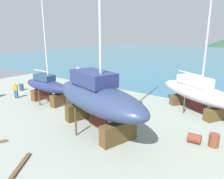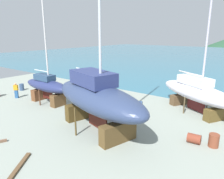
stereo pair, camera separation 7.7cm
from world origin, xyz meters
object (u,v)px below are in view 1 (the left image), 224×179
Objects in this scene: sailboat_large_starboard at (197,92)px; barrel_by_slipway at (214,140)px; sailboat_mid_port at (97,97)px; barrel_ochre at (194,138)px; barrel_tar_black at (86,91)px; sailboat_small_center at (47,86)px; barrel_blue_faded at (137,104)px; barrel_rust_near at (21,87)px; worker at (16,90)px.

barrel_by_slipway is at bearing -33.44° from sailboat_large_starboard.
barrel_ochre is at bearing 34.75° from sailboat_mid_port.
barrel_tar_black is 15.07m from barrel_by_slipway.
sailboat_mid_port is (8.01, -1.58, 0.71)m from sailboat_small_center.
sailboat_mid_port reaches higher than barrel_blue_faded.
sailboat_large_starboard is 16.49× the size of barrel_ochre.
barrel_blue_faded is at bearing 29.77° from sailboat_small_center.
barrel_tar_black is at bearing 162.99° from barrel_ochre.
barrel_rust_near is at bearing 179.36° from barrel_by_slipway.
sailboat_large_starboard reaches higher than barrel_tar_black.
worker is at bearing -175.02° from barrel_ochre.
worker is at bearing -174.54° from barrel_by_slipway.
sailboat_mid_port is 21.43× the size of barrel_rust_near.
barrel_ochre is 0.98× the size of barrel_by_slipway.
barrel_tar_black is at bearing 154.85° from sailboat_mid_port.
barrel_ochre is at bearing -1.38° from barrel_rust_near.
sailboat_mid_port is 1.29× the size of sailboat_large_starboard.
sailboat_small_center is at bearing -177.01° from barrel_by_slipway.
sailboat_large_starboard reaches higher than barrel_ochre.
barrel_blue_faded is 1.07× the size of barrel_by_slipway.
barrel_blue_faded is at bearing 148.89° from barrel_ochre.
barrel_tar_black is (0.97, 4.66, -1.36)m from sailboat_small_center.
sailboat_small_center reaches higher than barrel_ochre.
sailboat_small_center is 14.50m from barrel_ochre.
sailboat_small_center is 12.07× the size of barrel_ochre.
sailboat_large_starboard is at bearing 105.28° from barrel_ochre.
barrel_ochre is at bearing 2.71° from sailboat_small_center.
worker reaches higher than barrel_by_slipway.
barrel_by_slipway is (1.11, 0.26, 0.11)m from barrel_ochre.
worker is at bearing -155.42° from barrel_blue_faded.
sailboat_large_starboard reaches higher than worker.
sailboat_mid_port reaches higher than barrel_ochre.
barrel_ochre is at bearing -31.11° from barrel_blue_faded.
barrel_rust_near is 1.00× the size of barrel_ochre.
sailboat_small_center is at bearing -101.73° from barrel_tar_black.
barrel_ochre is (1.64, -6.01, -1.52)m from sailboat_large_starboard.
barrel_ochre is (14.42, 0.55, -1.44)m from sailboat_small_center.
sailboat_mid_port is 22.76× the size of barrel_tar_black.
barrel_rust_near reaches higher than barrel_ochre.
sailboat_large_starboard is at bearing -101.29° from worker.
barrel_tar_black is (-13.45, 4.11, 0.08)m from barrel_ochre.
sailboat_mid_port is 19.51× the size of barrel_blue_faded.
sailboat_mid_port is at bearing -10.16° from barrel_rust_near.
barrel_tar_black is (-7.04, 6.24, -2.07)m from sailboat_mid_port.
sailboat_mid_port is at bearing -127.99° from worker.
barrel_tar_black is (-6.98, 0.21, 0.09)m from barrel_blue_faded.
barrel_rust_near is (-6.70, 1.06, -1.34)m from sailboat_small_center.
sailboat_mid_port reaches higher than barrel_by_slipway.
sailboat_large_starboard reaches higher than barrel_blue_faded.
barrel_rust_near is at bearing -166.96° from barrel_blue_faded.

